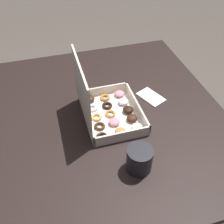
{
  "coord_description": "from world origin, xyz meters",
  "views": [
    {
      "loc": [
        -0.82,
        0.23,
        1.53
      ],
      "look_at": [
        -0.02,
        -0.01,
        0.75
      ],
      "focal_mm": 42.0,
      "sensor_mm": 36.0,
      "label": 1
    }
  ],
  "objects": [
    {
      "name": "ground_plane",
      "position": [
        0.0,
        0.0,
        0.0
      ],
      "size": [
        8.0,
        8.0,
        0.0
      ],
      "primitive_type": "plane",
      "color": "#564C44"
    },
    {
      "name": "dining_table",
      "position": [
        0.0,
        0.0,
        0.64
      ],
      "size": [
        1.14,
        1.02,
        0.72
      ],
      "color": "black",
      "rests_on": "ground_plane"
    },
    {
      "name": "donut_box",
      "position": [
        -0.02,
        0.02,
        0.78
      ],
      "size": [
        0.31,
        0.25,
        0.29
      ],
      "color": "silver",
      "rests_on": "dining_table"
    },
    {
      "name": "coffee_mug",
      "position": [
        -0.31,
        -0.02,
        0.77
      ],
      "size": [
        0.09,
        0.09,
        0.1
      ],
      "color": "#232328",
      "rests_on": "dining_table"
    },
    {
      "name": "paper_napkin",
      "position": [
        0.05,
        -0.22,
        0.73
      ],
      "size": [
        0.15,
        0.12,
        0.01
      ],
      "color": "white",
      "rests_on": "dining_table"
    }
  ]
}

